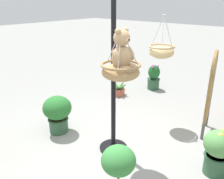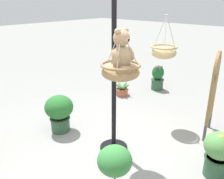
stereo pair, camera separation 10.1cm
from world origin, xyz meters
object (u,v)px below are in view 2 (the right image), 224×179
Objects in this scene: hanging_basket_left_high at (164,52)px; potted_plant_bushy_green at (122,91)px; potted_plant_conical_shrub at (218,153)px; potted_plant_trailing_ivy at (59,111)px; display_sign_board at (214,87)px; display_pole_central at (114,109)px; teddy_bear at (122,53)px; hanging_basket_with_teddy at (120,71)px; potted_plant_tall_leafy at (158,78)px.

hanging_basket_left_high is 1.82× the size of potted_plant_bushy_green.
hanging_basket_left_high is 1.89m from potted_plant_conical_shrub.
potted_plant_trailing_ivy is at bearing -74.26° from potted_plant_conical_shrub.
potted_plant_trailing_ivy is 2.69m from display_sign_board.
hanging_basket_left_high is at bearing 177.62° from display_pole_central.
potted_plant_trailing_ivy is (0.24, -1.10, -0.32)m from display_pole_central.
potted_plant_conical_shrub is at bearing 60.91° from hanging_basket_left_high.
teddy_bear is 0.80× the size of potted_plant_trailing_ivy.
potted_plant_bushy_green is (-1.98, -1.64, -1.27)m from hanging_basket_with_teddy.
teddy_bear is 0.79× the size of potted_plant_tall_leafy.
hanging_basket_with_teddy is 0.44× the size of display_sign_board.
display_pole_central reaches higher than potted_plant_trailing_ivy.
potted_plant_conical_shrub reaches higher than potted_plant_bushy_green.
teddy_bear is (0.00, 0.02, 0.24)m from hanging_basket_with_teddy.
potted_plant_trailing_ivy is at bearing -2.67° from potted_plant_tall_leafy.
potted_plant_conical_shrub is 1.23m from display_sign_board.
teddy_bear is 1.83m from potted_plant_conical_shrub.
hanging_basket_with_teddy is 0.97× the size of potted_plant_trailing_ivy.
hanging_basket_with_teddy is 0.96× the size of potted_plant_conical_shrub.
hanging_basket_with_teddy reaches higher than potted_plant_bushy_green.
potted_plant_tall_leafy is 3.02m from potted_plant_trailing_ivy.
display_sign_board is (1.32, 1.88, 0.57)m from potted_plant_tall_leafy.
potted_plant_conical_shrub reaches higher than potted_plant_tall_leafy.
potted_plant_trailing_ivy is at bearing -86.44° from teddy_bear.
display_pole_central is 0.74m from hanging_basket_with_teddy.
potted_plant_conical_shrub is (-0.63, 1.16, -1.27)m from teddy_bear.
potted_plant_conical_shrub is (1.35, 2.82, 0.24)m from potted_plant_bushy_green.
potted_plant_tall_leafy is (-2.93, -1.24, -1.31)m from teddy_bear.
display_sign_board reaches higher than potted_plant_bushy_green.
potted_plant_bushy_green is at bearing -99.05° from display_sign_board.
display_pole_central reaches higher than potted_plant_tall_leafy.
hanging_basket_left_high is at bearing 68.02° from potted_plant_bushy_green.
hanging_basket_with_teddy is 2.87m from potted_plant_bushy_green.
potted_plant_bushy_green is at bearing -24.04° from potted_plant_tall_leafy.
display_sign_board is (-1.46, 0.92, 0.18)m from display_pole_central.
hanging_basket_left_high is at bearing -76.21° from display_sign_board.
potted_plant_tall_leafy is 2.37m from display_sign_board.
hanging_basket_left_high is 2.01m from potted_plant_bushy_green.
display_pole_central is at bearing -32.16° from display_sign_board.
potted_plant_tall_leafy is 1.66× the size of potted_plant_bushy_green.
potted_plant_tall_leafy is 0.45× the size of display_sign_board.
potted_plant_bushy_green is (-1.83, -1.39, -0.59)m from display_pole_central.
display_sign_board is at bearing 158.21° from teddy_bear.
teddy_bear is 0.36× the size of display_sign_board.
potted_plant_tall_leafy is at bearing -146.46° from hanging_basket_left_high.
hanging_basket_left_high is 2.14m from potted_plant_trailing_ivy.
teddy_bear is at bearing 39.98° from potted_plant_bushy_green.
display_sign_board is at bearing 55.02° from potted_plant_tall_leafy.
hanging_basket_left_high is 1.10× the size of potted_plant_tall_leafy.
potted_plant_tall_leafy is 1.00× the size of potted_plant_trailing_ivy.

